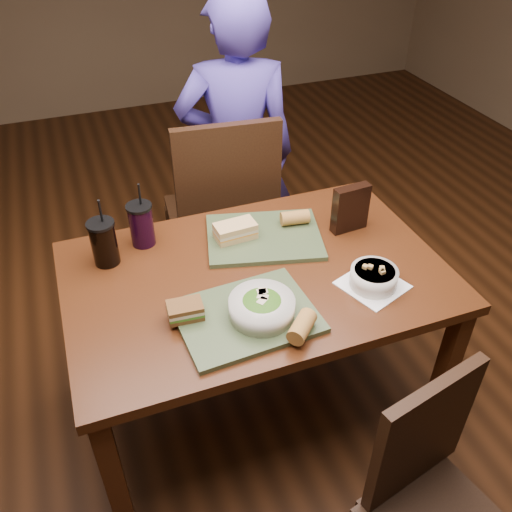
% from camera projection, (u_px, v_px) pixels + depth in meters
% --- Properties ---
extents(ground, '(6.00, 6.00, 0.00)m').
position_uv_depth(ground, '(256.00, 407.00, 2.33)').
color(ground, '#381C0B').
rests_on(ground, ground).
extents(dining_table, '(1.30, 0.85, 0.75)m').
position_uv_depth(dining_table, '(256.00, 292.00, 1.93)').
color(dining_table, '#44200D').
rests_on(dining_table, ground).
extents(chair_near, '(0.43, 0.44, 0.84)m').
position_uv_depth(chair_near, '(430.00, 493.00, 1.54)').
color(chair_near, black).
rests_on(chair_near, ground).
extents(chair_far, '(0.50, 0.50, 1.05)m').
position_uv_depth(chair_far, '(222.00, 210.00, 2.50)').
color(chair_far, black).
rests_on(chair_far, ground).
extents(diner, '(0.62, 0.48, 1.51)m').
position_uv_depth(diner, '(237.00, 157.00, 2.54)').
color(diner, '#49399F').
rests_on(diner, ground).
extents(tray_near, '(0.44, 0.34, 0.02)m').
position_uv_depth(tray_near, '(246.00, 316.00, 1.69)').
color(tray_near, '#39482A').
rests_on(tray_near, dining_table).
extents(tray_far, '(0.49, 0.41, 0.02)m').
position_uv_depth(tray_far, '(264.00, 237.00, 2.02)').
color(tray_far, '#39482A').
rests_on(tray_far, dining_table).
extents(salad_bowl, '(0.20, 0.20, 0.07)m').
position_uv_depth(salad_bowl, '(262.00, 306.00, 1.66)').
color(salad_bowl, silver).
rests_on(salad_bowl, tray_near).
extents(soup_bowl, '(0.25, 0.25, 0.08)m').
position_uv_depth(soup_bowl, '(374.00, 277.00, 1.80)').
color(soup_bowl, white).
rests_on(soup_bowl, dining_table).
extents(sandwich_near, '(0.11, 0.08, 0.05)m').
position_uv_depth(sandwich_near, '(185.00, 310.00, 1.66)').
color(sandwich_near, '#593819').
rests_on(sandwich_near, tray_near).
extents(sandwich_far, '(0.16, 0.09, 0.06)m').
position_uv_depth(sandwich_far, '(235.00, 231.00, 1.99)').
color(sandwich_far, tan).
rests_on(sandwich_far, tray_far).
extents(baguette_near, '(0.12, 0.12, 0.06)m').
position_uv_depth(baguette_near, '(302.00, 327.00, 1.60)').
color(baguette_near, '#AD7533').
rests_on(baguette_near, tray_near).
extents(baguette_far, '(0.11, 0.07, 0.05)m').
position_uv_depth(baguette_far, '(295.00, 218.00, 2.06)').
color(baguette_far, '#AD7533').
rests_on(baguette_far, tray_far).
extents(cup_cola, '(0.10, 0.10, 0.26)m').
position_uv_depth(cup_cola, '(104.00, 242.00, 1.87)').
color(cup_cola, black).
rests_on(cup_cola, dining_table).
extents(cup_berry, '(0.09, 0.09, 0.25)m').
position_uv_depth(cup_berry, '(141.00, 224.00, 1.96)').
color(cup_berry, black).
rests_on(cup_berry, dining_table).
extents(chip_bag, '(0.14, 0.05, 0.18)m').
position_uv_depth(chip_bag, '(350.00, 208.00, 2.03)').
color(chip_bag, black).
rests_on(chip_bag, dining_table).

